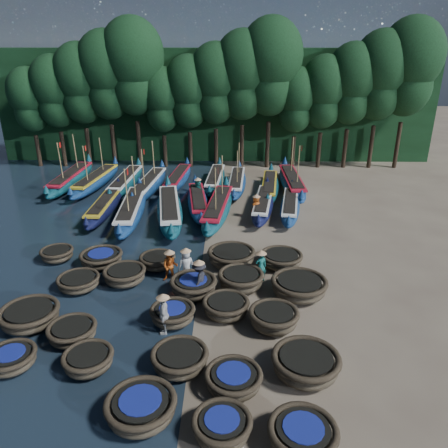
{
  "coord_description": "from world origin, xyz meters",
  "views": [
    {
      "loc": [
        1.48,
        -18.61,
        10.65
      ],
      "look_at": [
        1.1,
        3.5,
        1.3
      ],
      "focal_mm": 35.0,
      "sensor_mm": 36.0,
      "label": 1
    }
  ],
  "objects_px": {
    "coracle_10": "(30,316)",
    "long_boat_17": "(292,182)",
    "coracle_23": "(231,256)",
    "long_boat_16": "(269,187)",
    "fisherman_3": "(199,279)",
    "fisherman_5": "(198,189)",
    "coracle_7": "(180,359)",
    "long_boat_10": "(96,181)",
    "long_boat_7": "(263,204)",
    "long_boat_11": "(126,182)",
    "long_boat_6": "(218,208)",
    "fisherman_4": "(164,313)",
    "coracle_8": "(234,379)",
    "coracle_19": "(299,286)",
    "long_boat_15": "(237,182)",
    "coracle_18": "(241,279)",
    "long_boat_3": "(131,210)",
    "coracle_16": "(125,275)",
    "long_boat_13": "(178,179)",
    "fisherman_2": "(170,265)",
    "long_boat_5": "(198,202)",
    "fisherman_0": "(186,264)",
    "coracle_3": "(222,426)",
    "long_boat_14": "(215,179)",
    "coracle_11": "(72,332)",
    "coracle_6": "(88,360)",
    "coracle_17": "(194,286)",
    "coracle_9": "(306,364)",
    "coracle_13": "(226,307)",
    "coracle_21": "(101,258)",
    "coracle_24": "(281,259)",
    "coracle_12": "(173,314)",
    "long_boat_12": "(149,185)",
    "coracle_4": "(303,435)",
    "coracle_20": "(57,254)",
    "long_boat_9": "(71,179)",
    "coracle_5": "(11,359)",
    "coracle_14": "(274,318)",
    "long_boat_2": "(105,206)",
    "coracle_15": "(79,282)",
    "long_boat_8": "(290,206)"
  },
  "relations": [
    {
      "from": "coracle_10",
      "to": "long_boat_17",
      "type": "relative_size",
      "value": 0.28
    },
    {
      "from": "coracle_23",
      "to": "long_boat_16",
      "type": "distance_m",
      "value": 11.62
    },
    {
      "from": "fisherman_3",
      "to": "fisherman_5",
      "type": "xyz_separation_m",
      "value": [
        -0.98,
        12.82,
        -0.09
      ]
    },
    {
      "from": "coracle_7",
      "to": "long_boat_10",
      "type": "distance_m",
      "value": 22.01
    },
    {
      "from": "long_boat_7",
      "to": "long_boat_11",
      "type": "xyz_separation_m",
      "value": [
        -10.26,
        4.73,
        0.05
      ]
    },
    {
      "from": "long_boat_6",
      "to": "fisherman_4",
      "type": "bearing_deg",
      "value": -91.35
    },
    {
      "from": "coracle_8",
      "to": "coracle_19",
      "type": "distance_m",
      "value": 6.47
    },
    {
      "from": "long_boat_15",
      "to": "long_boat_17",
      "type": "xyz_separation_m",
      "value": [
        4.22,
        -0.14,
        0.07
      ]
    },
    {
      "from": "coracle_18",
      "to": "long_boat_16",
      "type": "relative_size",
      "value": 0.27
    },
    {
      "from": "long_boat_3",
      "to": "long_boat_6",
      "type": "height_order",
      "value": "long_boat_3"
    },
    {
      "from": "coracle_16",
      "to": "long_boat_13",
      "type": "distance_m",
      "value": 15.25
    },
    {
      "from": "coracle_23",
      "to": "fisherman_2",
      "type": "bearing_deg",
      "value": -150.12
    },
    {
      "from": "long_boat_5",
      "to": "fisherman_0",
      "type": "height_order",
      "value": "fisherman_0"
    },
    {
      "from": "fisherman_5",
      "to": "coracle_3",
      "type": "bearing_deg",
      "value": 153.33
    },
    {
      "from": "long_boat_14",
      "to": "coracle_11",
      "type": "bearing_deg",
      "value": -99.77
    },
    {
      "from": "long_boat_6",
      "to": "coracle_6",
      "type": "bearing_deg",
      "value": -99.11
    },
    {
      "from": "fisherman_5",
      "to": "coracle_17",
      "type": "bearing_deg",
      "value": 150.49
    },
    {
      "from": "coracle_23",
      "to": "long_boat_3",
      "type": "height_order",
      "value": "long_boat_3"
    },
    {
      "from": "coracle_9",
      "to": "long_boat_16",
      "type": "distance_m",
      "value": 19.28
    },
    {
      "from": "coracle_13",
      "to": "long_boat_14",
      "type": "height_order",
      "value": "long_boat_14"
    },
    {
      "from": "coracle_7",
      "to": "coracle_21",
      "type": "distance_m",
      "value": 8.95
    },
    {
      "from": "coracle_24",
      "to": "long_boat_7",
      "type": "distance_m",
      "value": 7.7
    },
    {
      "from": "coracle_19",
      "to": "coracle_18",
      "type": "bearing_deg",
      "value": 167.95
    },
    {
      "from": "coracle_12",
      "to": "long_boat_12",
      "type": "xyz_separation_m",
      "value": [
        -3.85,
        16.51,
        0.17
      ]
    },
    {
      "from": "coracle_11",
      "to": "fisherman_4",
      "type": "relative_size",
      "value": 1.03
    },
    {
      "from": "coracle_3",
      "to": "long_boat_11",
      "type": "height_order",
      "value": "long_boat_11"
    },
    {
      "from": "coracle_4",
      "to": "long_boat_16",
      "type": "xyz_separation_m",
      "value": [
        0.8,
        22.16,
        0.09
      ]
    },
    {
      "from": "coracle_20",
      "to": "fisherman_0",
      "type": "bearing_deg",
      "value": -15.14
    },
    {
      "from": "coracle_19",
      "to": "long_boat_12",
      "type": "bearing_deg",
      "value": 122.79
    },
    {
      "from": "coracle_23",
      "to": "fisherman_4",
      "type": "xyz_separation_m",
      "value": [
        -2.62,
        -5.7,
        0.43
      ]
    },
    {
      "from": "coracle_18",
      "to": "long_boat_9",
      "type": "xyz_separation_m",
      "value": [
        -13.06,
        15.13,
        0.13
      ]
    },
    {
      "from": "coracle_24",
      "to": "long_boat_15",
      "type": "distance_m",
      "value": 12.66
    },
    {
      "from": "fisherman_2",
      "to": "fisherman_4",
      "type": "relative_size",
      "value": 0.93
    },
    {
      "from": "coracle_5",
      "to": "coracle_11",
      "type": "xyz_separation_m",
      "value": [
        1.62,
        1.54,
        0.01
      ]
    },
    {
      "from": "fisherman_3",
      "to": "coracle_12",
      "type": "bearing_deg",
      "value": -9.71
    },
    {
      "from": "coracle_5",
      "to": "long_boat_12",
      "type": "height_order",
      "value": "long_boat_12"
    },
    {
      "from": "long_boat_3",
      "to": "coracle_14",
      "type": "bearing_deg",
      "value": -58.37
    },
    {
      "from": "coracle_24",
      "to": "long_boat_12",
      "type": "relative_size",
      "value": 0.25
    },
    {
      "from": "coracle_24",
      "to": "long_boat_17",
      "type": "xyz_separation_m",
      "value": [
        2.08,
        12.33,
        0.19
      ]
    },
    {
      "from": "coracle_20",
      "to": "long_boat_13",
      "type": "height_order",
      "value": "long_boat_13"
    },
    {
      "from": "coracle_19",
      "to": "coracle_24",
      "type": "height_order",
      "value": "coracle_19"
    },
    {
      "from": "coracle_20",
      "to": "coracle_24",
      "type": "relative_size",
      "value": 0.92
    },
    {
      "from": "coracle_12",
      "to": "long_boat_2",
      "type": "distance_m",
      "value": 13.48
    },
    {
      "from": "coracle_23",
      "to": "fisherman_2",
      "type": "xyz_separation_m",
      "value": [
        -2.9,
        -1.67,
        0.36
      ]
    },
    {
      "from": "coracle_24",
      "to": "fisherman_4",
      "type": "distance_m",
      "value": 7.57
    },
    {
      "from": "coracle_6",
      "to": "coracle_15",
      "type": "xyz_separation_m",
      "value": [
        -2.09,
        5.33,
        -0.03
      ]
    },
    {
      "from": "coracle_7",
      "to": "fisherman_5",
      "type": "distance_m",
      "value": 17.52
    },
    {
      "from": "coracle_3",
      "to": "long_boat_8",
      "type": "xyz_separation_m",
      "value": [
        4.13,
        17.9,
        0.08
      ]
    },
    {
      "from": "coracle_21",
      "to": "long_boat_11",
      "type": "bearing_deg",
      "value": 97.04
    },
    {
      "from": "coracle_14",
      "to": "long_boat_7",
      "type": "distance_m",
      "value": 12.88
    }
  ]
}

